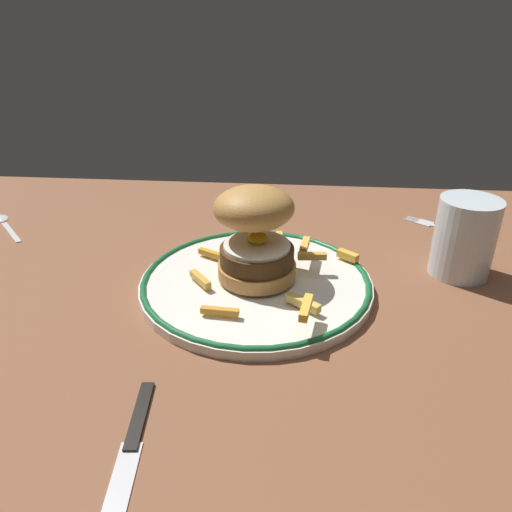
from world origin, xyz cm
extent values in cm
cube|color=brown|center=(0.00, 0.00, -2.00)|extent=(125.38, 87.22, 4.00)
cylinder|color=white|center=(-4.02, 3.18, 0.60)|extent=(29.39, 29.39, 1.20)
torus|color=#196033|center=(-4.02, 3.18, 1.20)|extent=(28.99, 28.99, 0.80)
cylinder|color=#B87D40|center=(-3.93, 3.47, 2.50)|extent=(9.83, 9.83, 1.80)
cylinder|color=#442A15|center=(-3.93, 3.47, 4.52)|extent=(9.22, 9.22, 2.24)
cylinder|color=white|center=(-3.93, 3.47, 5.89)|extent=(8.27, 8.27, 0.50)
ellipsoid|color=yellow|center=(-3.84, 4.15, 6.56)|extent=(2.60, 2.60, 1.40)
ellipsoid|color=#B38141|center=(-4.47, 5.11, 10.21)|extent=(12.61, 12.85, 6.07)
cube|color=gold|center=(-10.79, 1.35, 2.02)|extent=(3.24, 3.70, 0.84)
cube|color=#DFB94F|center=(-6.29, 9.81, 2.05)|extent=(4.55, 1.13, 0.89)
cube|color=gold|center=(1.92, -3.09, 2.08)|extent=(4.11, 3.40, 0.96)
cube|color=gold|center=(2.98, 5.56, 3.69)|extent=(3.72, 1.14, 0.84)
cube|color=orange|center=(-10.77, 8.44, 1.98)|extent=(3.53, 2.31, 0.76)
cube|color=gold|center=(-1.50, 12.05, 2.94)|extent=(1.05, 3.20, 0.89)
cube|color=#EEAF49|center=(2.03, 8.11, 3.89)|extent=(1.44, 4.09, 0.92)
cube|color=orange|center=(-7.32, -5.38, 1.96)|extent=(4.38, 1.04, 0.71)
cube|color=gold|center=(2.16, -6.78, 3.87)|extent=(1.58, 4.46, 0.91)
cube|color=gold|center=(7.90, 9.26, 2.10)|extent=(2.95, 2.64, 1.00)
cylinder|color=silver|center=(22.72, 9.55, 5.25)|extent=(7.82, 7.82, 10.51)
cylinder|color=silver|center=(22.72, 9.55, 3.52)|extent=(7.19, 7.19, 7.04)
cube|color=silver|center=(26.84, 22.70, 0.18)|extent=(8.70, 6.65, 0.36)
cube|color=silver|center=(21.97, 26.21, 0.18)|extent=(3.23, 3.19, 0.32)
cube|color=silver|center=(19.74, 26.88, 0.18)|extent=(2.10, 1.61, 0.28)
cube|color=silver|center=(20.04, 27.29, 0.18)|extent=(2.10, 1.61, 0.28)
cube|color=silver|center=(20.33, 27.69, 0.18)|extent=(2.10, 1.61, 0.28)
cube|color=silver|center=(20.62, 28.10, 0.18)|extent=(2.10, 1.61, 0.28)
cube|color=black|center=(-12.33, -19.59, 0.30)|extent=(1.94, 8.08, 0.70)
cube|color=silver|center=(-11.54, -28.05, 0.20)|extent=(2.82, 11.12, 0.24)
cube|color=silver|center=(-44.17, 16.66, 0.20)|extent=(6.67, 7.17, 0.32)
ellipsoid|color=silver|center=(-48.91, 21.82, 0.40)|extent=(4.35, 4.41, 0.90)
camera|label=1|loc=(0.72, -50.75, 32.60)|focal=34.62mm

